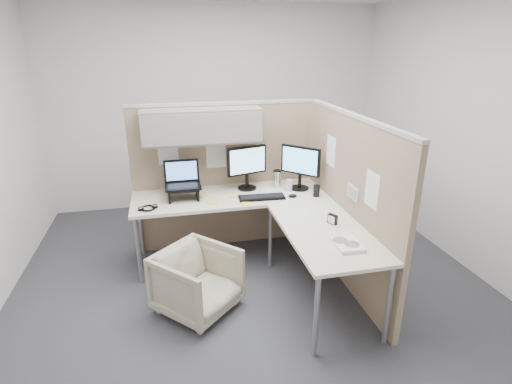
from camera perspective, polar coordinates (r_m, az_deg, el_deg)
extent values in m
plane|color=#35353A|center=(4.01, -0.61, -12.80)|extent=(4.50, 4.50, 0.00)
cube|color=#9A7F65|center=(4.45, -4.38, 2.08)|extent=(2.00, 0.05, 1.60)
cube|color=#A8A399|center=(4.26, -4.69, 12.53)|extent=(2.00, 0.06, 0.03)
cube|color=slate|center=(4.12, -7.79, 9.37)|extent=(1.20, 0.34, 0.34)
cube|color=gray|center=(3.94, -7.54, 8.89)|extent=(1.18, 0.01, 0.30)
plane|color=white|center=(4.28, -12.46, 5.80)|extent=(0.26, 0.00, 0.26)
plane|color=white|center=(4.33, -5.74, 5.38)|extent=(0.26, 0.00, 0.26)
cube|color=#9A7F65|center=(3.83, 12.96, -1.56)|extent=(0.05, 2.00, 1.60)
cube|color=#A8A399|center=(3.60, 14.01, 10.52)|extent=(0.06, 2.00, 0.03)
cube|color=#A8A399|center=(4.69, 7.80, 2.93)|extent=(0.06, 0.06, 1.60)
cube|color=silver|center=(3.63, 13.76, -0.13)|extent=(0.02, 0.20, 0.12)
cube|color=gray|center=(3.63, 13.56, -0.15)|extent=(0.00, 0.16, 0.09)
plane|color=white|center=(4.03, 10.66, 5.77)|extent=(0.00, 0.26, 0.26)
plane|color=white|center=(3.34, 16.21, 0.33)|extent=(0.00, 0.26, 0.26)
cube|color=beige|center=(4.14, -3.59, -0.60)|extent=(2.00, 0.68, 0.03)
cube|color=beige|center=(3.43, 9.83, -5.57)|extent=(0.68, 1.30, 0.03)
cube|color=white|center=(3.83, -2.75, -2.38)|extent=(2.00, 0.02, 0.03)
cylinder|color=gray|center=(4.00, -16.44, -8.02)|extent=(0.04, 0.04, 0.70)
cylinder|color=gray|center=(4.52, -16.11, -4.55)|extent=(0.04, 0.04, 0.70)
cylinder|color=gray|center=(3.05, 8.59, -17.21)|extent=(0.04, 0.04, 0.70)
cylinder|color=gray|center=(3.28, 18.43, -15.16)|extent=(0.04, 0.04, 0.70)
cylinder|color=gray|center=(4.10, 2.06, -6.39)|extent=(0.04, 0.04, 0.70)
imported|color=#BBAF94|center=(3.54, -8.38, -12.15)|extent=(0.82, 0.82, 0.62)
cylinder|color=black|center=(4.30, -1.29, 0.59)|extent=(0.20, 0.20, 0.02)
cylinder|color=black|center=(4.27, -1.29, 1.63)|extent=(0.04, 0.04, 0.15)
cube|color=black|center=(4.20, -1.32, 4.54)|extent=(0.43, 0.15, 0.30)
cube|color=#8DBDF4|center=(4.18, -1.20, 4.47)|extent=(0.39, 0.11, 0.26)
cylinder|color=black|center=(4.32, 6.21, 0.57)|extent=(0.20, 0.20, 0.02)
cylinder|color=black|center=(4.29, 6.26, 1.61)|extent=(0.04, 0.04, 0.15)
cube|color=black|center=(4.22, 6.37, 4.50)|extent=(0.33, 0.34, 0.30)
cube|color=#5AADF6|center=(4.21, 6.25, 4.44)|extent=(0.28, 0.29, 0.26)
cube|color=black|center=(4.04, -10.37, 0.56)|extent=(0.31, 0.25, 0.02)
cube|color=black|center=(4.06, -12.29, -0.31)|extent=(0.02, 0.23, 0.12)
cube|color=black|center=(4.07, -8.37, -0.01)|extent=(0.02, 0.23, 0.12)
cube|color=black|center=(4.04, -10.39, 0.79)|extent=(0.35, 0.25, 0.02)
cube|color=black|center=(4.14, -10.61, 3.03)|extent=(0.35, 0.06, 0.22)
cube|color=#598CF2|center=(4.13, -10.60, 2.98)|extent=(0.31, 0.04, 0.18)
cube|color=black|center=(4.03, 0.82, -0.76)|extent=(0.47, 0.17, 0.02)
ellipsoid|color=black|center=(4.07, 5.25, -0.54)|extent=(0.09, 0.06, 0.03)
cylinder|color=silver|center=(4.33, 3.02, 1.87)|extent=(0.08, 0.08, 0.18)
cylinder|color=black|center=(4.30, 3.05, 3.06)|extent=(0.09, 0.09, 0.01)
cylinder|color=black|center=(4.11, 8.63, 0.18)|extent=(0.07, 0.07, 0.12)
cylinder|color=silver|center=(4.24, 4.76, 0.97)|extent=(0.07, 0.07, 0.12)
cube|color=yellow|center=(3.94, -6.33, -1.51)|extent=(0.10, 0.10, 0.01)
cube|color=yellow|center=(4.13, -7.58, -0.53)|extent=(0.11, 0.11, 0.01)
cube|color=yellow|center=(3.89, -1.42, -1.69)|extent=(0.09, 0.09, 0.01)
cube|color=yellow|center=(4.08, -3.36, -0.60)|extent=(0.08, 0.08, 0.01)
torus|color=black|center=(3.91, -15.17, -2.22)|extent=(0.18, 0.18, 0.02)
cylinder|color=black|center=(3.89, -16.11, -2.32)|extent=(0.06, 0.06, 0.03)
cylinder|color=black|center=(3.92, -14.25, -1.99)|extent=(0.06, 0.06, 0.03)
cube|color=white|center=(3.19, 12.96, -7.33)|extent=(0.20, 0.26, 0.03)
cylinder|color=silver|center=(3.17, 13.55, -7.27)|extent=(0.12, 0.12, 0.00)
cylinder|color=silver|center=(3.20, 11.96, -6.73)|extent=(0.12, 0.12, 0.00)
cube|color=black|center=(3.53, 10.88, -3.83)|extent=(0.07, 0.09, 0.09)
cube|color=white|center=(3.51, 10.70, -3.91)|extent=(0.04, 0.06, 0.07)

